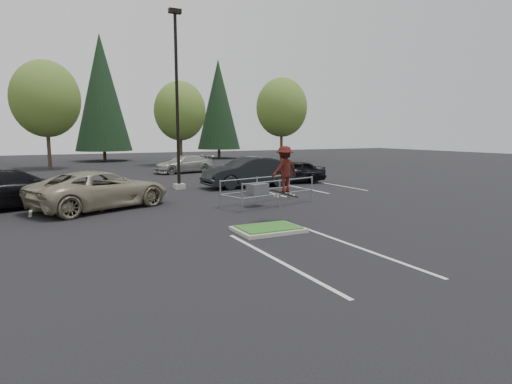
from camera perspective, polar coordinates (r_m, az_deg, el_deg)
name	(u,v)px	position (r m, az deg, el deg)	size (l,w,h in m)	color
ground	(268,231)	(14.39, 1.64, -5.25)	(120.00, 120.00, 0.00)	black
grass_median	(268,229)	(14.37, 1.64, -4.95)	(2.20, 1.60, 0.16)	gray
stall_lines	(178,207)	(19.39, -10.42, -1.95)	(22.62, 17.60, 0.01)	silver
light_pole	(177,110)	(25.40, -10.45, 10.67)	(0.70, 0.60, 10.12)	gray
decid_b	(46,101)	(42.96, -26.24, 10.79)	(5.89, 5.89, 9.64)	#38281C
decid_c	(180,113)	(44.07, -10.12, 10.35)	(5.12, 5.12, 8.38)	#38281C
decid_d	(281,109)	(49.34, 3.41, 10.94)	(5.76, 5.76, 9.43)	#38281C
conif_b	(102,93)	(53.45, -19.88, 12.34)	(6.38, 6.38, 14.50)	#38281C
conif_c	(219,105)	(55.91, -5.02, 11.53)	(5.50, 5.50, 12.50)	#38281C
cart_corral	(260,189)	(19.14, 0.54, 0.40)	(4.61, 2.62, 1.24)	gray
skateboarder	(284,170)	(15.53, 3.82, 2.98)	(1.18, 0.80, 1.92)	black
car_l_tan	(99,190)	(19.61, -20.15, 0.25)	(2.75, 5.97, 1.66)	gray
car_l_black	(9,188)	(21.40, -30.09, 0.41)	(2.47, 6.08, 1.76)	black
car_r_charc	(248,172)	(25.95, -1.09, 2.67)	(1.93, 5.52, 1.82)	black
car_r_black	(293,172)	(28.09, 4.91, 2.69)	(1.75, 4.34, 1.48)	black
car_far_silver	(184,164)	(35.78, -9.52, 3.70)	(2.04, 5.01, 1.45)	#A9A9A3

